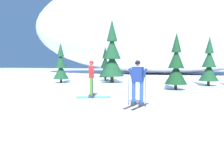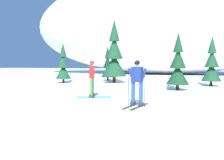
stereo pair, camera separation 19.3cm
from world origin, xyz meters
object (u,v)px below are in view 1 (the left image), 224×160
Objects in this scene: pine_tree_center_left at (112,56)px; pine_tree_center_right at (209,65)px; pine_tree_left at (105,66)px; pine_tree_center at (176,66)px; skier_red_jacket at (92,78)px; pine_tree_far_left at (61,66)px; skier_navy_jacket at (138,82)px.

pine_tree_center_right is (7.77, -0.66, -0.75)m from pine_tree_center_left.
pine_tree_left is at bearing 163.59° from pine_tree_center_right.
pine_tree_center is at bearing -36.63° from pine_tree_center_left.
skier_red_jacket is at bearing -130.03° from pine_tree_center.
pine_tree_center_right is (6.19, 8.03, 0.58)m from skier_red_jacket.
pine_tree_center_left is (4.15, 1.54, 0.86)m from pine_tree_far_left.
pine_tree_center is (3.88, 4.62, 0.55)m from skier_red_jacket.
pine_tree_center_right reaches higher than pine_tree_left.
pine_tree_center_left is 6.85m from pine_tree_center.
pine_tree_center reaches higher than pine_tree_far_left.
pine_tree_center is (9.62, -2.53, 0.07)m from pine_tree_far_left.
pine_tree_center_left is at bearing 143.37° from pine_tree_center.
skier_red_jacket is 0.55× the size of pine_tree_left.
pine_tree_far_left is at bearing -175.80° from pine_tree_center_right.
pine_tree_left is at bearing 122.86° from pine_tree_center_left.
pine_tree_center is (5.46, -4.06, -0.78)m from pine_tree_center_left.
skier_red_jacket is at bearing -127.63° from pine_tree_center_right.
pine_tree_center is at bearing 49.97° from skier_red_jacket.
skier_red_jacket is at bearing 149.39° from skier_navy_jacket.
pine_tree_center_left is (-1.58, 8.68, 1.33)m from skier_red_jacket.
pine_tree_center_left is (1.30, -2.01, 0.92)m from pine_tree_left.
skier_navy_jacket is 0.50× the size of pine_tree_center.
pine_tree_far_left is 11.95m from pine_tree_center_right.
pine_tree_far_left reaches higher than skier_navy_jacket.
skier_red_jacket is at bearing -79.68° from pine_tree_center_left.
pine_tree_center_right is at bearing 4.20° from pine_tree_far_left.
skier_navy_jacket is 0.52× the size of pine_tree_far_left.
pine_tree_center_left is 1.51× the size of pine_tree_center.
pine_tree_center_right reaches higher than pine_tree_center.
pine_tree_center_left is (-4.13, 10.19, 1.34)m from skier_navy_jacket.
pine_tree_center is at bearing -124.10° from pine_tree_center_right.
pine_tree_center_left is at bearing 175.15° from pine_tree_center_right.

